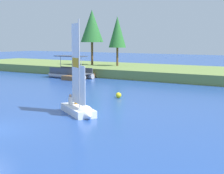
{
  "coord_description": "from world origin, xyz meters",
  "views": [
    {
      "loc": [
        16.58,
        -12.34,
        4.82
      ],
      "look_at": [
        0.62,
        11.09,
        1.2
      ],
      "focal_mm": 60.23,
      "sensor_mm": 36.0,
      "label": 1
    }
  ],
  "objects_px": {
    "wooden_dock": "(80,77)",
    "channel_buoy": "(119,95)",
    "shoreline_tree_midleft": "(117,32)",
    "sailboat": "(81,107)",
    "shoreline_tree_left": "(92,26)",
    "pontoon_boat": "(71,73)"
  },
  "relations": [
    {
      "from": "shoreline_tree_left",
      "to": "shoreline_tree_midleft",
      "type": "bearing_deg",
      "value": 7.36
    },
    {
      "from": "wooden_dock",
      "to": "sailboat",
      "type": "height_order",
      "value": "sailboat"
    },
    {
      "from": "shoreline_tree_left",
      "to": "wooden_dock",
      "type": "distance_m",
      "value": 10.77
    },
    {
      "from": "shoreline_tree_left",
      "to": "channel_buoy",
      "type": "xyz_separation_m",
      "value": [
        16.2,
        -17.73,
        -6.44
      ]
    },
    {
      "from": "sailboat",
      "to": "wooden_dock",
      "type": "bearing_deg",
      "value": 161.36
    },
    {
      "from": "channel_buoy",
      "to": "shoreline_tree_midleft",
      "type": "bearing_deg",
      "value": 123.72
    },
    {
      "from": "shoreline_tree_midleft",
      "to": "channel_buoy",
      "type": "bearing_deg",
      "value": -56.28
    },
    {
      "from": "sailboat",
      "to": "channel_buoy",
      "type": "distance_m",
      "value": 7.55
    },
    {
      "from": "pontoon_boat",
      "to": "shoreline_tree_midleft",
      "type": "bearing_deg",
      "value": 83.21
    },
    {
      "from": "shoreline_tree_left",
      "to": "channel_buoy",
      "type": "height_order",
      "value": "shoreline_tree_left"
    },
    {
      "from": "shoreline_tree_left",
      "to": "shoreline_tree_midleft",
      "type": "distance_m",
      "value": 4.15
    },
    {
      "from": "shoreline_tree_midleft",
      "to": "channel_buoy",
      "type": "distance_m",
      "value": 22.63
    },
    {
      "from": "wooden_dock",
      "to": "pontoon_boat",
      "type": "relative_size",
      "value": 0.82
    },
    {
      "from": "wooden_dock",
      "to": "channel_buoy",
      "type": "xyz_separation_m",
      "value": [
        12.22,
        -10.05,
        -0.03
      ]
    },
    {
      "from": "wooden_dock",
      "to": "pontoon_boat",
      "type": "xyz_separation_m",
      "value": [
        -1.48,
        -0.03,
        0.4
      ]
    },
    {
      "from": "shoreline_tree_midleft",
      "to": "wooden_dock",
      "type": "xyz_separation_m",
      "value": [
        -0.04,
        -8.19,
        -5.53
      ]
    },
    {
      "from": "shoreline_tree_midleft",
      "to": "channel_buoy",
      "type": "height_order",
      "value": "shoreline_tree_midleft"
    },
    {
      "from": "shoreline_tree_midleft",
      "to": "sailboat",
      "type": "distance_m",
      "value": 29.65
    },
    {
      "from": "shoreline_tree_midleft",
      "to": "shoreline_tree_left",
      "type": "bearing_deg",
      "value": -172.64
    },
    {
      "from": "shoreline_tree_left",
      "to": "sailboat",
      "type": "height_order",
      "value": "shoreline_tree_left"
    },
    {
      "from": "pontoon_boat",
      "to": "sailboat",
      "type": "bearing_deg",
      "value": -44.34
    },
    {
      "from": "channel_buoy",
      "to": "sailboat",
      "type": "bearing_deg",
      "value": -75.37
    }
  ]
}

